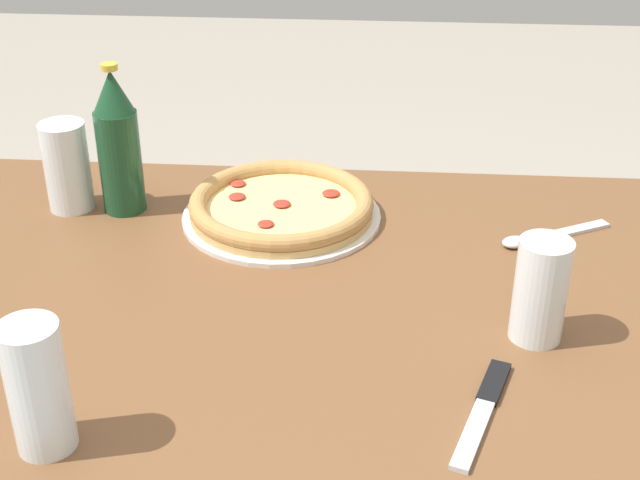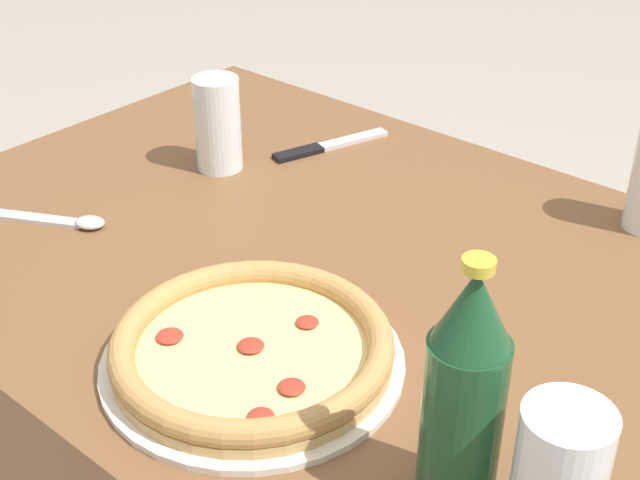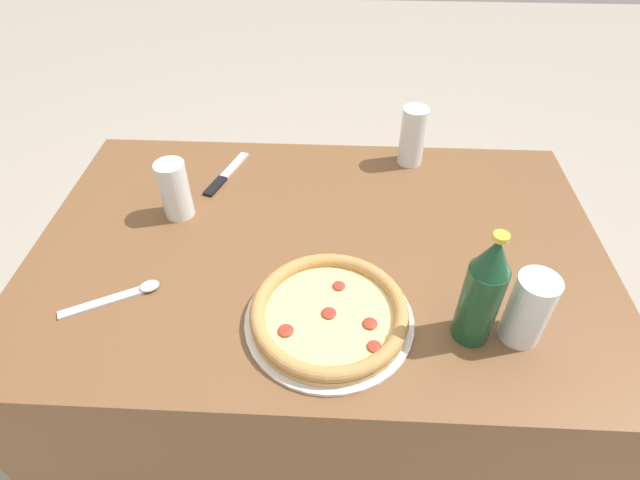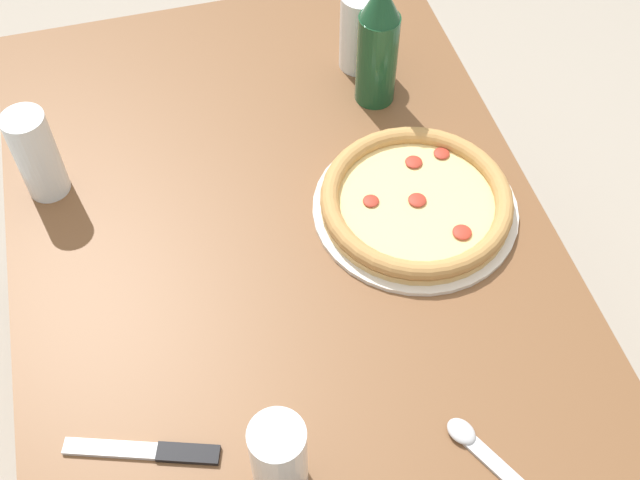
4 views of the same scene
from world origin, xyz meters
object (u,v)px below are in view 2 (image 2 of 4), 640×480
object	(u,v)px
glass_iced_tea	(218,128)
spoon	(57,220)
beer_bottle	(464,394)
knife	(326,146)
pizza_salami	(252,349)

from	to	relation	value
glass_iced_tea	spoon	size ratio (longest dim) A/B	0.77
beer_bottle	spoon	world-z (taller)	beer_bottle
glass_iced_tea	spoon	distance (m)	0.27
beer_bottle	knife	world-z (taller)	beer_bottle
pizza_salami	spoon	distance (m)	0.42
pizza_salami	knife	world-z (taller)	pizza_salami
pizza_salami	glass_iced_tea	distance (m)	0.48
glass_iced_tea	knife	size ratio (longest dim) A/B	0.71
knife	spoon	xyz separation A→B (m)	(0.12, 0.42, 0.00)
glass_iced_tea	knife	bearing A→B (deg)	-116.96
pizza_salami	beer_bottle	bearing A→B (deg)	176.69
glass_iced_tea	spoon	bearing A→B (deg)	80.43
glass_iced_tea	beer_bottle	world-z (taller)	beer_bottle
beer_bottle	spoon	bearing A→B (deg)	-4.92
beer_bottle	spoon	xyz separation A→B (m)	(0.68, -0.06, -0.11)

